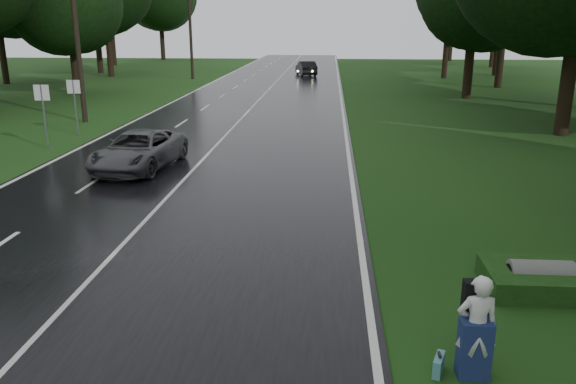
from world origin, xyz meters
name	(u,v)px	position (x,y,z in m)	size (l,w,h in m)	color
ground	(77,295)	(0.00, 0.00, 0.00)	(160.00, 160.00, 0.00)	#1A3E12
road	(236,124)	(0.00, 20.00, 0.02)	(12.00, 140.00, 0.04)	black
lane_center	(236,124)	(0.00, 20.00, 0.04)	(0.12, 140.00, 0.01)	silver
grey_car	(139,150)	(-2.03, 10.14, 0.72)	(2.26, 4.91, 1.36)	#494B4E
far_car	(306,68)	(2.48, 50.00, 0.77)	(1.55, 4.45, 1.47)	black
hitchhiker	(476,330)	(7.24, -2.19, 0.79)	(0.63, 0.57, 1.69)	silver
suitcase	(439,365)	(6.74, -2.16, 0.15)	(0.12, 0.42, 0.30)	teal
culvert	(539,289)	(9.32, 0.93, 0.00)	(0.63, 0.63, 1.26)	slate
utility_pole_mid	(85,122)	(-8.50, 20.35, 0.00)	(1.80, 0.28, 9.01)	black
utility_pole_far	(193,79)	(-8.50, 45.84, 0.00)	(1.80, 0.28, 9.58)	black
road_sign_a	(48,149)	(-7.20, 13.40, 0.00)	(0.66, 0.10, 2.75)	white
road_sign_b	(79,135)	(-7.20, 16.48, 0.00)	(0.64, 0.10, 2.66)	white
tree_left_e	(78,94)	(-14.39, 32.88, 0.00)	(7.40, 7.40, 11.57)	black
tree_left_f	(112,76)	(-17.46, 47.89, 0.00)	(10.23, 10.23, 15.98)	black
tree_right_d	(560,135)	(16.27, 18.28, 0.00)	(9.38, 9.38, 14.65)	black
tree_right_e	(466,98)	(14.87, 32.30, 0.00)	(8.31, 8.31, 12.98)	black
tree_right_f	(444,78)	(16.30, 48.46, 0.00)	(9.80, 9.80, 15.31)	black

